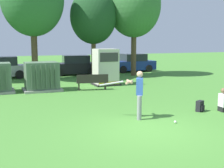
% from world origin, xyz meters
% --- Properties ---
extents(ground_plane, '(96.00, 96.00, 0.00)m').
position_xyz_m(ground_plane, '(0.00, 0.00, 0.00)').
color(ground_plane, '#478433').
extents(transformer_mid_west, '(2.10, 1.70, 1.62)m').
position_xyz_m(transformer_mid_west, '(-1.93, 8.89, 0.79)').
color(transformer_mid_west, '#9E9B93').
rests_on(transformer_mid_west, ground).
extents(generator_enclosure, '(1.60, 1.40, 2.30)m').
position_xyz_m(generator_enclosure, '(2.19, 9.49, 1.14)').
color(generator_enclosure, '#262626').
rests_on(generator_enclosure, ground).
extents(park_bench, '(1.84, 0.71, 0.92)m').
position_xyz_m(park_bench, '(0.77, 7.92, 0.54)').
color(park_bench, '#2D2823').
rests_on(park_bench, ground).
extents(batter, '(1.51, 1.04, 1.74)m').
position_xyz_m(batter, '(0.36, 1.49, 0.98)').
color(batter, gray).
rests_on(batter, ground).
extents(sports_ball, '(0.09, 0.09, 0.09)m').
position_xyz_m(sports_ball, '(1.24, 0.38, 0.04)').
color(sports_ball, white).
rests_on(sports_ball, ground).
extents(backpack, '(0.37, 0.35, 0.44)m').
position_xyz_m(backpack, '(3.14, 1.43, 0.21)').
color(backpack, black).
rests_on(backpack, ground).
extents(tree_center_right, '(3.52, 3.52, 6.72)m').
position_xyz_m(tree_center_right, '(2.83, 13.72, 4.61)').
color(tree_center_right, brown).
rests_on(tree_center_right, ground).
extents(tree_right, '(4.22, 4.22, 8.07)m').
position_xyz_m(tree_right, '(6.17, 13.52, 5.53)').
color(tree_right, brown).
rests_on(tree_right, ground).
extents(parked_car_leftmost, '(4.26, 2.03, 1.62)m').
position_xyz_m(parked_car_leftmost, '(-3.87, 15.67, 0.75)').
color(parked_car_leftmost, '#B2B2B7').
rests_on(parked_car_leftmost, ground).
extents(parked_car_left_of_center, '(4.35, 2.25, 1.62)m').
position_xyz_m(parked_car_left_of_center, '(1.83, 15.70, 0.75)').
color(parked_car_left_of_center, black).
rests_on(parked_car_left_of_center, ground).
extents(parked_car_right_of_center, '(4.26, 2.04, 1.62)m').
position_xyz_m(parked_car_right_of_center, '(7.33, 16.11, 0.75)').
color(parked_car_right_of_center, navy).
rests_on(parked_car_right_of_center, ground).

